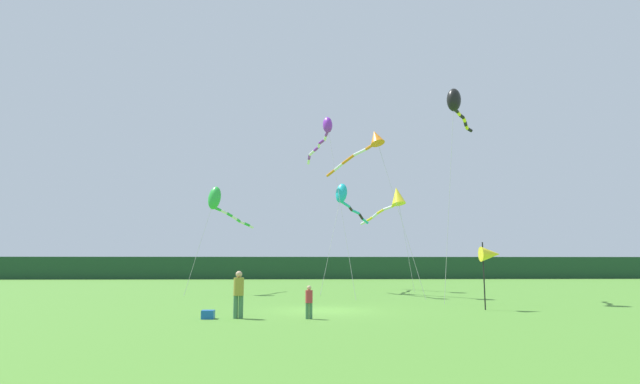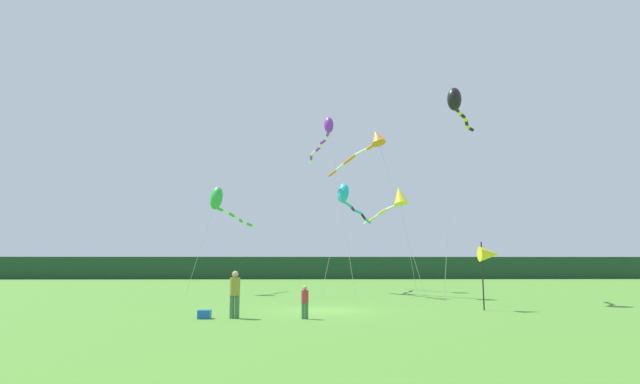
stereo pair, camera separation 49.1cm
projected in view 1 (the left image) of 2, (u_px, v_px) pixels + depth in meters
The scene contains 12 objects.
ground_plane at pixel (325, 311), 22.39m from camera, with size 120.00×120.00×0.00m, color #4C842D.
distant_treeline at pixel (308, 268), 67.11m from camera, with size 108.00×3.61×2.90m, color #1E4228.
person_adult at pixel (239, 292), 19.36m from camera, with size 0.40×0.40×1.82m.
person_child at pixel (309, 300), 19.16m from camera, with size 0.28×0.28×1.26m.
cooler_box at pixel (208, 315), 19.13m from camera, with size 0.47×0.42×0.33m, color #1959B2.
banner_flag_pole at pixel (490, 255), 23.06m from camera, with size 0.90×0.70×3.09m.
kite_yellow at pixel (395, 198), 38.88m from camera, with size 3.16×6.36×8.10m.
kite_cyan at pixel (344, 197), 37.15m from camera, with size 4.36×7.88×8.06m.
kite_green at pixel (217, 201), 35.68m from camera, with size 3.86×6.42×7.65m.
kite_orange at pixel (370, 143), 34.12m from camera, with size 5.39×8.75×11.17m.
kite_black at pixel (455, 102), 29.73m from camera, with size 3.58×4.73×12.52m.
kite_purple at pixel (325, 132), 35.33m from camera, with size 2.72×10.12×12.32m.
Camera 1 is at (-1.18, -22.90, 2.14)m, focal length 27.93 mm.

